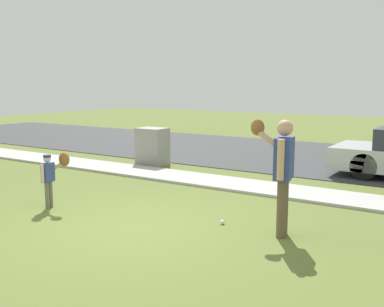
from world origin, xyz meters
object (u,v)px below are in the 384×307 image
utility_cabinet (152,146)px  baseball (222,222)px  person_adult (281,165)px  person_child (52,172)px

utility_cabinet → baseball: bearing=-40.9°
person_adult → utility_cabinet: 6.70m
person_adult → person_child: (-4.17, -0.82, -0.41)m
person_adult → utility_cabinet: person_adult is taller
person_adult → utility_cabinet: size_ratio=1.70×
person_adult → baseball: bearing=-11.7°
person_child → utility_cabinet: 4.85m
person_child → utility_cabinet: bearing=93.9°
person_child → person_adult: bearing=-0.3°
person_child → utility_cabinet: utility_cabinet is taller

